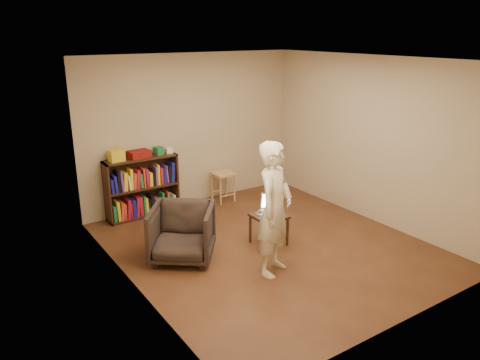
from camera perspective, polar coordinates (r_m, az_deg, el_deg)
floor at (r=6.78m, az=3.49°, el=-8.02°), size 4.50×4.50×0.00m
ceiling at (r=6.11m, az=3.95°, el=14.48°), size 4.50×4.50×0.00m
wall_back at (r=8.17m, az=-5.94°, el=6.07°), size 4.00×0.00×4.00m
wall_left at (r=5.39m, az=-13.45°, el=-0.53°), size 0.00×4.50×4.50m
wall_right at (r=7.67m, az=15.72°, el=4.72°), size 0.00×4.50×4.50m
bookshelf at (r=7.85m, az=-11.85°, el=-1.24°), size 1.20×0.30×1.00m
box_yellow at (r=7.52m, az=-14.83°, el=2.90°), size 0.24×0.18×0.18m
red_cloth at (r=7.68m, az=-12.21°, el=3.12°), size 0.35×0.27×0.11m
box_green at (r=7.79m, az=-9.91°, el=3.54°), size 0.16×0.16×0.13m
box_white at (r=7.87m, az=-8.64°, el=3.58°), size 0.12×0.12×0.08m
stool at (r=8.35m, az=-2.07°, el=0.24°), size 0.37×0.37×0.54m
armchair at (r=6.32m, az=-7.07°, el=-6.41°), size 1.14×1.14×0.75m
side_table at (r=6.70m, az=3.55°, el=-4.85°), size 0.44×0.44×0.45m
laptop at (r=6.73m, az=3.69°, el=-3.51°), size 0.45×0.45×0.24m
person at (r=5.77m, az=4.22°, el=-3.56°), size 0.74×0.66×1.71m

